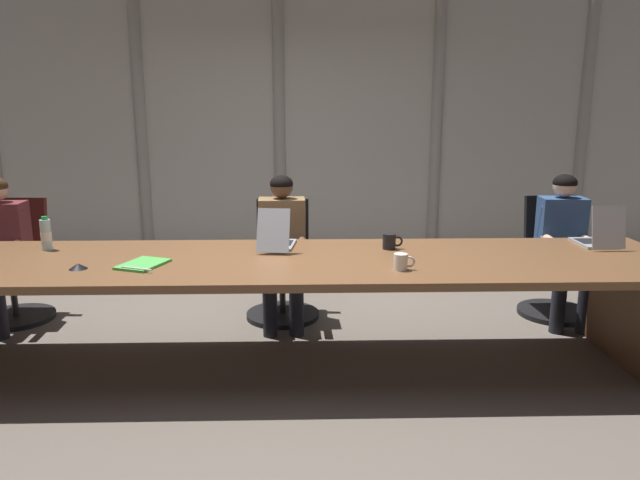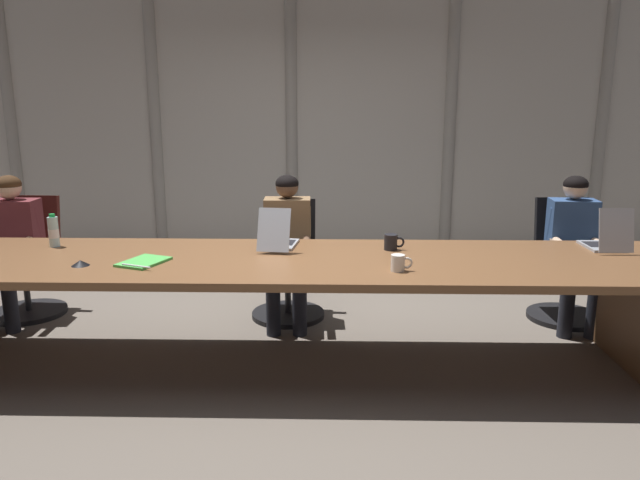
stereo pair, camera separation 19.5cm
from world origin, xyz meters
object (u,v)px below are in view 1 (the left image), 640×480
object	(u,v)px
person_center	(564,240)
coffee_mug_near	(401,262)
laptop_left_mid	(277,240)
office_chair_left_end	(15,275)
laptop_center	(598,238)
spiral_notepad	(143,264)
person_left_mid	(282,242)
water_bottle_primary	(46,235)
office_chair_center	(555,271)
coffee_mug_far	(390,241)
conference_mic_left_side	(78,266)
office_chair_left_mid	(283,274)

from	to	relation	value
person_center	coffee_mug_near	size ratio (longest dim) A/B	9.05
laptop_left_mid	office_chair_left_end	bearing A→B (deg)	78.10
laptop_center	person_center	bearing A→B (deg)	-1.94
coffee_mug_near	spiral_notepad	size ratio (longest dim) A/B	0.36
laptop_center	person_left_mid	bearing A→B (deg)	75.41
laptop_center	coffee_mug_near	world-z (taller)	laptop_center
water_bottle_primary	office_chair_center	bearing A→B (deg)	10.68
coffee_mug_far	laptop_left_mid	bearing A→B (deg)	177.04
conference_mic_left_side	person_center	bearing A→B (deg)	17.10
coffee_mug_near	coffee_mug_far	size ratio (longest dim) A/B	0.94
coffee_mug_far	spiral_notepad	world-z (taller)	coffee_mug_far
laptop_left_mid	conference_mic_left_side	distance (m)	1.28
office_chair_left_mid	coffee_mug_near	bearing A→B (deg)	31.12
coffee_mug_near	office_chair_center	bearing A→B (deg)	40.53
person_left_mid	coffee_mug_near	size ratio (longest dim) A/B	9.04
laptop_left_mid	office_chair_left_mid	world-z (taller)	laptop_left_mid
laptop_left_mid	coffee_mug_near	world-z (taller)	laptop_left_mid
person_left_mid	spiral_notepad	bearing A→B (deg)	-41.94
laptop_center	spiral_notepad	bearing A→B (deg)	97.60
water_bottle_primary	conference_mic_left_side	size ratio (longest dim) A/B	2.11
person_left_mid	conference_mic_left_side	world-z (taller)	person_left_mid
office_chair_center	coffee_mug_far	bearing A→B (deg)	-65.08
office_chair_left_end	office_chair_left_mid	size ratio (longest dim) A/B	1.02
office_chair_left_mid	laptop_left_mid	bearing A→B (deg)	-0.06
coffee_mug_near	coffee_mug_far	xyz separation A→B (m)	(0.01, 0.53, 0.00)
person_left_mid	spiral_notepad	world-z (taller)	person_left_mid
water_bottle_primary	conference_mic_left_side	distance (m)	0.63
person_left_mid	coffee_mug_near	xyz separation A→B (m)	(0.75, -1.13, 0.14)
office_chair_left_mid	person_center	distance (m)	2.27
laptop_left_mid	conference_mic_left_side	bearing A→B (deg)	119.37
conference_mic_left_side	coffee_mug_far	bearing A→B (deg)	13.12
person_center	conference_mic_left_side	xyz separation A→B (m)	(-3.43, -1.06, 0.11)
person_center	coffee_mug_near	world-z (taller)	person_center
person_left_mid	spiral_notepad	size ratio (longest dim) A/B	3.25
person_left_mid	water_bottle_primary	distance (m)	1.69
person_left_mid	coffee_mug_far	bearing A→B (deg)	49.40
laptop_left_mid	coffee_mug_far	xyz separation A→B (m)	(0.78, -0.04, -0.00)
office_chair_left_mid	person_left_mid	distance (m)	0.35
coffee_mug_near	person_center	bearing A→B (deg)	37.20
coffee_mug_far	coffee_mug_near	bearing A→B (deg)	-90.64
laptop_left_mid	conference_mic_left_side	world-z (taller)	laptop_left_mid
laptop_center	office_chair_left_end	world-z (taller)	laptop_center
laptop_center	water_bottle_primary	bearing A→B (deg)	89.61
office_chair_left_end	conference_mic_left_side	size ratio (longest dim) A/B	8.85
office_chair_left_end	coffee_mug_far	size ratio (longest dim) A/B	6.99
office_chair_left_mid	office_chair_left_end	bearing A→B (deg)	-89.50
laptop_center	coffee_mug_far	bearing A→B (deg)	91.13
laptop_left_mid	person_left_mid	world-z (taller)	person_left_mid
water_bottle_primary	coffee_mug_far	xyz separation A→B (m)	(2.34, -0.04, -0.05)
person_center	spiral_notepad	size ratio (longest dim) A/B	3.25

